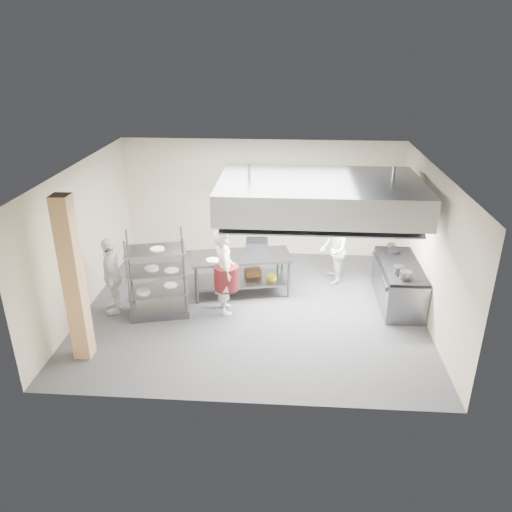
# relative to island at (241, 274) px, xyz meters

# --- Properties ---
(floor) EXTENTS (7.00, 7.00, 0.00)m
(floor) POSITION_rel_island_xyz_m (0.32, -0.70, -0.46)
(floor) COLOR #323234
(floor) RESTS_ON ground
(ceiling) EXTENTS (7.00, 7.00, 0.00)m
(ceiling) POSITION_rel_island_xyz_m (0.32, -0.70, 2.54)
(ceiling) COLOR silver
(ceiling) RESTS_ON wall_back
(wall_back) EXTENTS (7.00, 0.00, 7.00)m
(wall_back) POSITION_rel_island_xyz_m (0.32, 2.30, 1.04)
(wall_back) COLOR #BAAC93
(wall_back) RESTS_ON ground
(wall_left) EXTENTS (0.00, 6.00, 6.00)m
(wall_left) POSITION_rel_island_xyz_m (-3.18, -0.70, 1.04)
(wall_left) COLOR #BAAC93
(wall_left) RESTS_ON ground
(wall_right) EXTENTS (0.00, 6.00, 6.00)m
(wall_right) POSITION_rel_island_xyz_m (3.82, -0.70, 1.04)
(wall_right) COLOR #BAAC93
(wall_right) RESTS_ON ground
(column) EXTENTS (0.30, 0.30, 3.00)m
(column) POSITION_rel_island_xyz_m (-2.58, -2.60, 1.04)
(column) COLOR tan
(column) RESTS_ON floor
(exhaust_hood) EXTENTS (4.00, 2.50, 0.60)m
(exhaust_hood) POSITION_rel_island_xyz_m (1.62, -0.30, 1.94)
(exhaust_hood) COLOR gray
(exhaust_hood) RESTS_ON ceiling
(hood_strip_a) EXTENTS (1.60, 0.12, 0.04)m
(hood_strip_a) POSITION_rel_island_xyz_m (0.72, -0.30, 1.62)
(hood_strip_a) COLOR white
(hood_strip_a) RESTS_ON exhaust_hood
(hood_strip_b) EXTENTS (1.60, 0.12, 0.04)m
(hood_strip_b) POSITION_rel_island_xyz_m (2.52, -0.30, 1.62)
(hood_strip_b) COLOR white
(hood_strip_b) RESTS_ON exhaust_hood
(wall_shelf) EXTENTS (1.50, 0.28, 0.04)m
(wall_shelf) POSITION_rel_island_xyz_m (2.12, 2.14, 1.04)
(wall_shelf) COLOR gray
(wall_shelf) RESTS_ON wall_back
(island) EXTENTS (2.30, 1.33, 0.91)m
(island) POSITION_rel_island_xyz_m (0.00, 0.00, 0.00)
(island) COLOR slate
(island) RESTS_ON floor
(island_worktop) EXTENTS (2.30, 1.33, 0.06)m
(island_worktop) POSITION_rel_island_xyz_m (0.00, 0.00, 0.42)
(island_worktop) COLOR gray
(island_worktop) RESTS_ON island
(island_undershelf) EXTENTS (2.11, 1.21, 0.04)m
(island_undershelf) POSITION_rel_island_xyz_m (0.00, 0.00, -0.16)
(island_undershelf) COLOR slate
(island_undershelf) RESTS_ON island
(pass_rack) EXTENTS (1.31, 0.95, 1.77)m
(pass_rack) POSITION_rel_island_xyz_m (-1.60, -1.04, 0.43)
(pass_rack) COLOR slate
(pass_rack) RESTS_ON floor
(cooking_range) EXTENTS (0.80, 2.00, 0.84)m
(cooking_range) POSITION_rel_island_xyz_m (3.40, -0.20, -0.04)
(cooking_range) COLOR slate
(cooking_range) RESTS_ON floor
(range_top) EXTENTS (0.78, 1.96, 0.06)m
(range_top) POSITION_rel_island_xyz_m (3.40, -0.20, 0.41)
(range_top) COLOR black
(range_top) RESTS_ON cooking_range
(chef_head) EXTENTS (0.59, 0.75, 1.82)m
(chef_head) POSITION_rel_island_xyz_m (-0.26, -0.84, 0.45)
(chef_head) COLOR white
(chef_head) RESTS_ON floor
(chef_line) EXTENTS (0.62, 0.79, 1.61)m
(chef_line) POSITION_rel_island_xyz_m (2.06, 0.70, 0.35)
(chef_line) COLOR silver
(chef_line) RESTS_ON floor
(chef_plating) EXTENTS (0.64, 1.03, 1.64)m
(chef_plating) POSITION_rel_island_xyz_m (-2.55, -1.00, 0.36)
(chef_plating) COLOR silver
(chef_plating) RESTS_ON floor
(griddle) EXTENTS (0.52, 0.42, 0.24)m
(griddle) POSITION_rel_island_xyz_m (0.33, 0.30, 0.58)
(griddle) COLOR slate
(griddle) RESTS_ON island_worktop
(wicker_basket) EXTENTS (0.42, 0.34, 0.16)m
(wicker_basket) POSITION_rel_island_xyz_m (0.24, 0.24, -0.06)
(wicker_basket) COLOR olive
(wicker_basket) RESTS_ON island_undershelf
(stockpot) EXTENTS (0.23, 0.23, 0.16)m
(stockpot) POSITION_rel_island_xyz_m (3.26, -0.66, 0.52)
(stockpot) COLOR gray
(stockpot) RESTS_ON range_top
(plate_stack) EXTENTS (0.28, 0.28, 0.05)m
(plate_stack) POSITION_rel_island_xyz_m (-1.60, -1.04, 0.11)
(plate_stack) COLOR white
(plate_stack) RESTS_ON pass_rack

